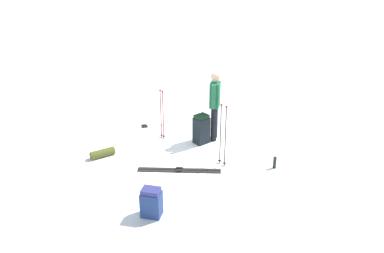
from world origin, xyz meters
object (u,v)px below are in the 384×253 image
at_px(skier_standing, 215,103).
at_px(ski_pair_far, 144,127).
at_px(ski_poles_planted_near, 223,132).
at_px(backpack_bright, 151,203).
at_px(thermos_bottle, 275,163).
at_px(ski_pair_near, 179,170).
at_px(backpack_large_dark, 201,129).
at_px(ski_poles_planted_far, 162,112).
at_px(sleeping_mat_rolled, 103,153).

bearing_deg(skier_standing, ski_pair_far, 44.04).
distance_m(skier_standing, ski_poles_planted_near, 1.32).
bearing_deg(backpack_bright, thermos_bottle, -80.34).
relative_size(skier_standing, ski_pair_near, 1.03).
bearing_deg(backpack_large_dark, ski_poles_planted_far, 49.65).
distance_m(ski_pair_near, sleeping_mat_rolled, 1.86).
bearing_deg(ski_pair_far, ski_pair_near, 179.03).
bearing_deg(backpack_large_dark, skier_standing, -79.54).
xyz_separation_m(backpack_bright, ski_poles_planted_far, (2.90, -1.28, 0.44)).
height_order(backpack_bright, ski_poles_planted_far, ski_poles_planted_far).
height_order(ski_poles_planted_far, thermos_bottle, ski_poles_planted_far).
bearing_deg(sleeping_mat_rolled, backpack_large_dark, -96.49).
height_order(skier_standing, ski_poles_planted_far, skier_standing).
bearing_deg(thermos_bottle, skier_standing, 15.51).
distance_m(skier_standing, ski_pair_far, 2.15).
relative_size(backpack_bright, thermos_bottle, 2.06).
relative_size(ski_pair_far, thermos_bottle, 6.61).
relative_size(ski_poles_planted_near, thermos_bottle, 5.32).
bearing_deg(sleeping_mat_rolled, ski_pair_near, -134.23).
relative_size(skier_standing, thermos_bottle, 6.54).
xyz_separation_m(ski_poles_planted_far, thermos_bottle, (-2.40, -1.64, -0.57)).
bearing_deg(backpack_large_dark, ski_pair_far, 33.47).
bearing_deg(backpack_large_dark, ski_poles_planted_near, 177.18).
bearing_deg(ski_poles_planted_near, skier_standing, -19.60).
height_order(ski_poles_planted_near, ski_poles_planted_far, ski_poles_planted_near).
bearing_deg(skier_standing, ski_pair_near, 128.31).
height_order(ski_pair_far, ski_poles_planted_far, ski_poles_planted_far).
height_order(skier_standing, ski_poles_planted_near, skier_standing).
distance_m(ski_pair_near, ski_poles_planted_near, 1.22).
distance_m(backpack_large_dark, ski_poles_planted_far, 1.05).
relative_size(ski_poles_planted_near, sleeping_mat_rolled, 2.51).
bearing_deg(ski_pair_far, sleeping_mat_rolled, 131.12).
relative_size(skier_standing, ski_pair_far, 0.99).
relative_size(ski_pair_far, backpack_bright, 3.20).
relative_size(backpack_large_dark, backpack_bright, 1.35).
height_order(skier_standing, backpack_large_dark, skier_standing).
bearing_deg(ski_poles_planted_near, backpack_large_dark, -2.82).
bearing_deg(thermos_bottle, ski_pair_near, 68.97).
bearing_deg(ski_poles_planted_far, backpack_bright, 156.15).
relative_size(ski_poles_planted_far, thermos_bottle, 4.82).
xyz_separation_m(skier_standing, ski_pair_far, (1.39, 1.35, -0.94)).
xyz_separation_m(ski_pair_near, ski_pair_far, (2.49, -0.04, 0.00)).
bearing_deg(ski_poles_planted_near, ski_poles_planted_far, 21.25).
relative_size(ski_pair_near, thermos_bottle, 6.32).
bearing_deg(ski_poles_planted_near, ski_pair_far, 19.16).
bearing_deg(ski_poles_planted_far, sleeping_mat_rolled, 103.40).
relative_size(ski_poles_planted_near, ski_poles_planted_far, 1.10).
distance_m(skier_standing, backpack_large_dark, 0.71).
bearing_deg(sleeping_mat_rolled, ski_poles_planted_near, -121.94).
relative_size(ski_pair_near, ski_pair_far, 0.96).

